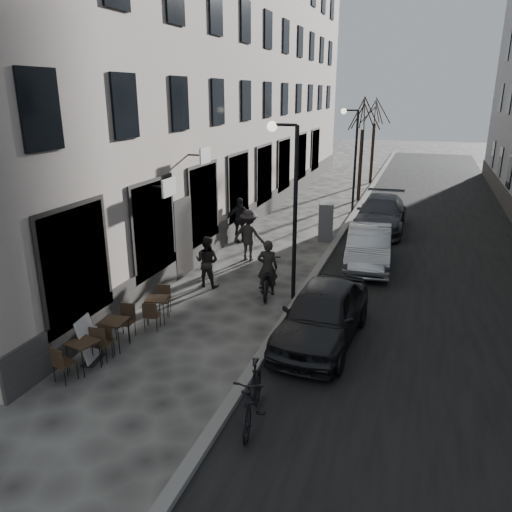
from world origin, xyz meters
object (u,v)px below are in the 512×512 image
Objects in this scene: tree_near at (364,115)px; car_far at (381,214)px; pedestrian_mid at (249,235)px; bistro_set_c at (158,307)px; utility_cabinet at (326,221)px; tree_far at (375,111)px; bicycle at (267,278)px; car_mid at (369,247)px; sign_board at (89,344)px; bistro_set_b at (114,331)px; pedestrian_far at (239,220)px; streetlamp_far at (352,149)px; moped at (252,396)px; car_near at (322,314)px; bistro_set_a at (84,353)px; pedestrian_near at (207,261)px; streetlamp_near at (290,193)px.

car_far is at bearing -73.84° from tree_near.
bistro_set_c is at bearing 86.81° from pedestrian_mid.
tree_far is at bearing 76.37° from utility_cabinet.
car_mid reaches higher than bicycle.
tree_far is 14.96m from utility_cabinet.
car_far is at bearing 61.28° from sign_board.
pedestrian_far is (-0.34, 9.39, 0.47)m from bistro_set_b.
moped is at bearing -86.99° from streetlamp_far.
car_near is (4.80, 2.64, 0.30)m from sign_board.
streetlamp_far is 1.20× the size of car_near.
bistro_set_a is at bearing -123.87° from car_mid.
bistro_set_a is 5.53m from pedestrian_near.
pedestrian_far is 0.97× the size of moped.
pedestrian_far is 0.43× the size of car_near.
bicycle is (-0.65, 0.07, -2.64)m from streetlamp_near.
tree_near is 3.67× the size of utility_cabinet.
bistro_set_b is (-3.16, -19.30, -4.22)m from tree_near.
streetlamp_far reaches higher than car_mid.
bicycle is 9.11m from car_far.
car_far is at bearing 92.03° from car_near.
pedestrian_near reaches higher than bistro_set_b.
pedestrian_mid is (0.58, 5.64, 0.53)m from bistro_set_c.
car_mid is 0.83× the size of car_far.
streetlamp_far reaches higher than car_far.
car_far is (5.15, 13.82, 0.30)m from sign_board.
tree_far is at bearing -94.66° from pedestrian_mid.
streetlamp_far is 0.89× the size of tree_near.
streetlamp_near is 3.14× the size of pedestrian_near.
pedestrian_near is at bearing -123.66° from utility_cabinet.
car_mid is at bearing -89.86° from car_far.
streetlamp_near is 4.78m from bistro_set_c.
bistro_set_a is at bearing -108.88° from bistro_set_c.
car_mid is (5.20, 8.71, 0.27)m from sign_board.
pedestrian_mid is (0.89, 8.34, 0.51)m from bistro_set_a.
streetlamp_far is 1.21× the size of car_mid.
tree_far reaches higher than bistro_set_a.
pedestrian_far is (-0.27, 10.46, 0.49)m from bistro_set_a.
pedestrian_mid is (0.38, 2.85, 0.12)m from pedestrian_near.
car_far is (4.12, 5.86, -0.20)m from pedestrian_mid.
tree_near is 15.51m from bicycle.
tree_near reaches higher than moped.
bistro_set_c is at bearing -100.98° from streetlamp_far.
bistro_set_c is (-2.92, -17.67, -4.26)m from tree_near.
bicycle is 0.47× the size of car_near.
streetlamp_far reaches higher than pedestrian_far.
bicycle is at bearing -177.46° from pedestrian_near.
tree_near reaches higher than car_mid.
utility_cabinet is at bearing -91.66° from tree_near.
streetlamp_far is 8.04m from pedestrian_far.
car_mid is at bearing -136.73° from bicycle.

